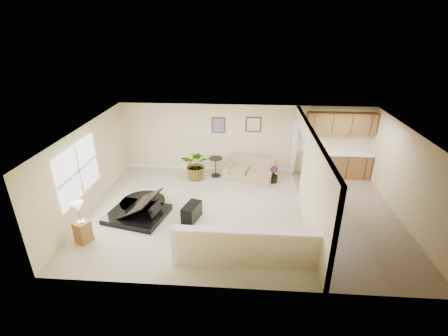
# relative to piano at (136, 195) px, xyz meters

# --- Properties ---
(floor) EXTENTS (9.00, 9.00, 0.00)m
(floor) POSITION_rel_piano_xyz_m (3.05, 0.30, -0.63)
(floor) COLOR #C3B997
(floor) RESTS_ON ground
(back_wall) EXTENTS (9.00, 0.04, 2.50)m
(back_wall) POSITION_rel_piano_xyz_m (3.05, 3.30, 0.62)
(back_wall) COLOR beige
(back_wall) RESTS_ON floor
(front_wall) EXTENTS (9.00, 0.04, 2.50)m
(front_wall) POSITION_rel_piano_xyz_m (3.05, -2.70, 0.62)
(front_wall) COLOR beige
(front_wall) RESTS_ON floor
(left_wall) EXTENTS (0.04, 6.00, 2.50)m
(left_wall) POSITION_rel_piano_xyz_m (-1.45, 0.30, 0.62)
(left_wall) COLOR beige
(left_wall) RESTS_ON floor
(right_wall) EXTENTS (0.04, 6.00, 2.50)m
(right_wall) POSITION_rel_piano_xyz_m (7.55, 0.30, 0.62)
(right_wall) COLOR beige
(right_wall) RESTS_ON floor
(ceiling) EXTENTS (9.00, 6.00, 0.04)m
(ceiling) POSITION_rel_piano_xyz_m (3.05, 0.30, 1.87)
(ceiling) COLOR silver
(ceiling) RESTS_ON back_wall
(kitchen_vinyl) EXTENTS (2.70, 6.00, 0.01)m
(kitchen_vinyl) POSITION_rel_piano_xyz_m (6.20, 0.30, -0.62)
(kitchen_vinyl) COLOR gray
(kitchen_vinyl) RESTS_ON floor
(interior_partition) EXTENTS (0.18, 5.99, 2.50)m
(interior_partition) POSITION_rel_piano_xyz_m (4.85, 0.55, 0.59)
(interior_partition) COLOR beige
(interior_partition) RESTS_ON floor
(pony_half_wall) EXTENTS (3.42, 0.22, 1.00)m
(pony_half_wall) POSITION_rel_piano_xyz_m (3.12, -2.00, -0.11)
(pony_half_wall) COLOR beige
(pony_half_wall) RESTS_ON floor
(left_window) EXTENTS (0.05, 2.15, 1.45)m
(left_window) POSITION_rel_piano_xyz_m (-1.44, -0.20, 0.82)
(left_window) COLOR white
(left_window) RESTS_ON left_wall
(wall_art_left) EXTENTS (0.48, 0.04, 0.58)m
(wall_art_left) POSITION_rel_piano_xyz_m (2.10, 3.27, 1.12)
(wall_art_left) COLOR #3C2715
(wall_art_left) RESTS_ON back_wall
(wall_mirror) EXTENTS (0.55, 0.04, 0.55)m
(wall_mirror) POSITION_rel_piano_xyz_m (3.35, 3.27, 1.17)
(wall_mirror) COLOR #3C2715
(wall_mirror) RESTS_ON back_wall
(kitchen_cabinets) EXTENTS (2.36, 0.65, 2.33)m
(kitchen_cabinets) POSITION_rel_piano_xyz_m (6.24, 3.03, 0.24)
(kitchen_cabinets) COLOR brown
(kitchen_cabinets) RESTS_ON floor
(piano) EXTENTS (2.10, 2.12, 1.50)m
(piano) POSITION_rel_piano_xyz_m (0.00, 0.00, 0.00)
(piano) COLOR black
(piano) RESTS_ON floor
(piano_bench) EXTENTS (0.54, 0.77, 0.46)m
(piano_bench) POSITION_rel_piano_xyz_m (1.63, -0.15, -0.40)
(piano_bench) COLOR black
(piano_bench) RESTS_ON floor
(loveseat) EXTENTS (1.95, 1.42, 0.96)m
(loveseat) POSITION_rel_piano_xyz_m (3.24, 2.66, -0.26)
(loveseat) COLOR tan
(loveseat) RESTS_ON floor
(accent_table) EXTENTS (0.49, 0.49, 0.71)m
(accent_table) POSITION_rel_piano_xyz_m (2.04, 2.71, -0.17)
(accent_table) COLOR black
(accent_table) RESTS_ON floor
(palm_plant) EXTENTS (1.14, 1.03, 1.12)m
(palm_plant) POSITION_rel_piano_xyz_m (1.41, 2.41, -0.08)
(palm_plant) COLOR black
(palm_plant) RESTS_ON floor
(small_plant) EXTENTS (0.43, 0.43, 0.59)m
(small_plant) POSITION_rel_piano_xyz_m (4.09, 2.37, -0.38)
(small_plant) COLOR black
(small_plant) RESTS_ON floor
(lamp_stand) EXTENTS (0.45, 0.45, 1.14)m
(lamp_stand) POSITION_rel_piano_xyz_m (-0.96, -1.36, -0.14)
(lamp_stand) COLOR brown
(lamp_stand) RESTS_ON floor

